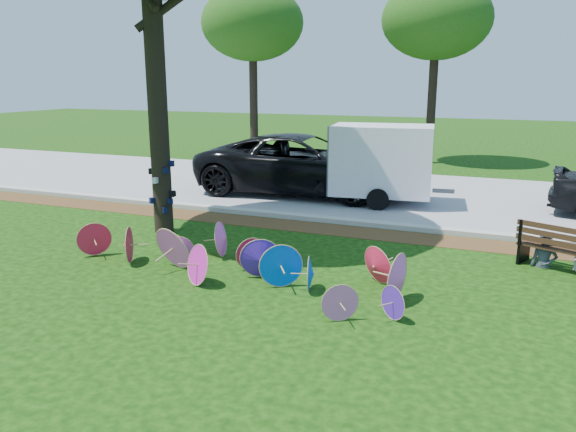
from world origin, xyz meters
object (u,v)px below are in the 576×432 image
(cargo_trailer, at_px, (382,160))
(park_bench, at_px, (566,248))
(parasol_pile, at_px, (244,258))
(person_left, at_px, (547,234))
(black_van, at_px, (303,164))

(cargo_trailer, xyz_separation_m, park_bench, (4.50, -4.42, -0.82))
(cargo_trailer, bearing_deg, parasol_pile, -104.70)
(parasol_pile, bearing_deg, cargo_trailer, 82.78)
(cargo_trailer, height_order, park_bench, cargo_trailer)
(cargo_trailer, distance_m, person_left, 6.06)
(parasol_pile, height_order, park_bench, park_bench)
(person_left, bearing_deg, parasol_pile, -146.82)
(black_van, bearing_deg, park_bench, -128.03)
(park_bench, height_order, person_left, person_left)
(black_van, bearing_deg, person_left, -129.13)
(parasol_pile, height_order, person_left, person_left)
(park_bench, bearing_deg, person_left, -165.11)
(black_van, xyz_separation_m, person_left, (6.72, -4.91, -0.26))
(parasol_pile, xyz_separation_m, cargo_trailer, (0.89, 7.03, 0.90))
(black_van, xyz_separation_m, cargo_trailer, (2.57, -0.53, 0.35))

